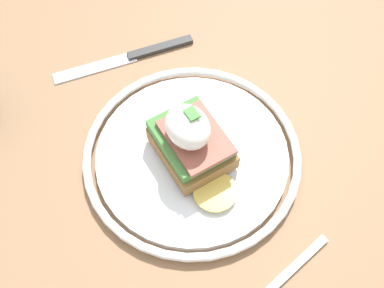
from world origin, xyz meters
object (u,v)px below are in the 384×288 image
(plate, at_px, (192,155))
(sandwich, at_px, (191,140))
(knife, at_px, (135,55))
(fork, at_px, (272,288))

(plate, distance_m, sandwich, 0.04)
(knife, bearing_deg, sandwich, 174.69)
(sandwich, bearing_deg, plate, -54.69)
(knife, bearing_deg, fork, 176.15)
(plate, distance_m, fork, 0.18)
(plate, xyz_separation_m, fork, (-0.18, 0.01, -0.01))
(sandwich, bearing_deg, fork, 177.64)
(plate, height_order, knife, plate)
(sandwich, distance_m, knife, 0.18)
(sandwich, relative_size, fork, 0.86)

